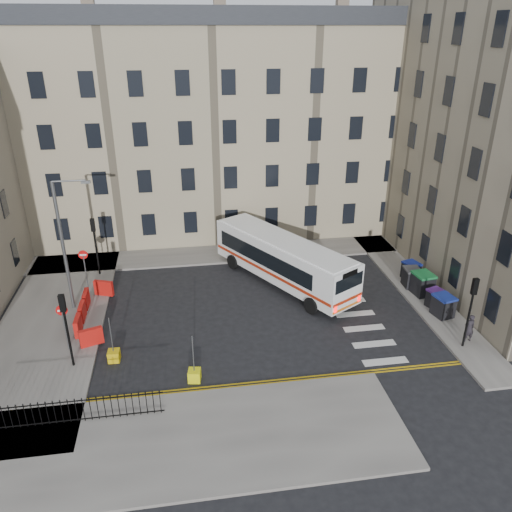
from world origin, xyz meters
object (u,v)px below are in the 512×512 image
object	(u,v)px
wheelie_bin_a	(443,306)
bollard_chevron	(194,375)
pedestrian	(469,328)
bollard_yellow	(114,356)
wheelie_bin_e	(411,271)
streetlamp	(63,245)
wheelie_bin_c	(423,284)
bus	(283,258)
wheelie_bin_d	(411,277)
wheelie_bin_b	(436,299)

from	to	relation	value
wheelie_bin_a	bollard_chevron	world-z (taller)	wheelie_bin_a
pedestrian	bollard_yellow	xyz separation A→B (m)	(-19.06, 1.38, -0.68)
wheelie_bin_e	bollard_yellow	size ratio (longest dim) A/B	2.18
streetlamp	wheelie_bin_c	distance (m)	22.32
wheelie_bin_c	bollard_chevron	distance (m)	16.20
wheelie_bin_a	pedestrian	size ratio (longest dim) A/B	0.83
bus	bollard_yellow	xyz separation A→B (m)	(-10.45, -7.23, -1.52)
wheelie_bin_d	wheelie_bin_e	world-z (taller)	wheelie_bin_d
bollard_chevron	wheelie_bin_a	bearing A→B (deg)	13.65
wheelie_bin_b	pedestrian	size ratio (longest dim) A/B	0.78
wheelie_bin_c	bollard_chevron	bearing A→B (deg)	-164.62
bus	wheelie_bin_e	distance (m)	8.87
wheelie_bin_b	wheelie_bin_c	world-z (taller)	wheelie_bin_c
wheelie_bin_b	wheelie_bin_a	bearing A→B (deg)	-114.24
bollard_yellow	wheelie_bin_d	bearing A→B (deg)	15.37
bollard_yellow	pedestrian	bearing A→B (deg)	-4.13
wheelie_bin_b	bollard_yellow	xyz separation A→B (m)	(-19.07, -2.33, -0.43)
wheelie_bin_b	bollard_yellow	bearing A→B (deg)	166.46
streetlamp	wheelie_bin_d	world-z (taller)	streetlamp
wheelie_bin_a	wheelie_bin_e	xyz separation A→B (m)	(0.18, 4.82, -0.05)
wheelie_bin_c	wheelie_bin_e	size ratio (longest dim) A/B	1.11
streetlamp	pedestrian	distance (m)	23.42
wheelie_bin_d	pedestrian	size ratio (longest dim) A/B	0.78
wheelie_bin_b	wheelie_bin_c	xyz separation A→B (m)	(-0.08, 1.71, 0.15)
wheelie_bin_c	bollard_yellow	xyz separation A→B (m)	(-18.99, -4.04, -0.58)
wheelie_bin_d	bollard_chevron	size ratio (longest dim) A/B	2.15
wheelie_bin_b	wheelie_bin_d	bearing A→B (deg)	75.86
bus	pedestrian	xyz separation A→B (m)	(8.61, -8.60, -0.84)
bollard_yellow	wheelie_bin_c	bearing A→B (deg)	12.02
streetlamp	wheelie_bin_e	world-z (taller)	streetlamp
wheelie_bin_b	bollard_yellow	distance (m)	19.22
bus	wheelie_bin_d	bearing A→B (deg)	-44.19
wheelie_bin_d	wheelie_bin_e	bearing A→B (deg)	70.93
wheelie_bin_a	wheelie_bin_c	distance (m)	2.69
wheelie_bin_e	wheelie_bin_c	bearing A→B (deg)	-111.33
wheelie_bin_c	wheelie_bin_e	distance (m)	2.15
bus	bollard_chevron	xyz separation A→B (m)	(-6.36, -9.50, -1.52)
wheelie_bin_e	pedestrian	distance (m)	7.56
streetlamp	bollard_yellow	bearing A→B (deg)	-62.37
streetlamp	bus	distance (m)	13.76
bus	wheelie_bin_a	bearing A→B (deg)	-64.64
streetlamp	wheelie_bin_a	size ratio (longest dim) A/B	5.93
streetlamp	wheelie_bin_a	bearing A→B (deg)	-11.24
wheelie_bin_a	bus	bearing A→B (deg)	133.51
pedestrian	bollard_yellow	world-z (taller)	pedestrian
wheelie_bin_a	pedestrian	world-z (taller)	pedestrian
wheelie_bin_a	wheelie_bin_c	xyz separation A→B (m)	(-0.02, 2.69, 0.07)
pedestrian	wheelie_bin_b	bearing A→B (deg)	-93.12
bus	wheelie_bin_b	size ratio (longest dim) A/B	8.75
wheelie_bin_e	bollard_yellow	xyz separation A→B (m)	(-19.19, -6.18, -0.46)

